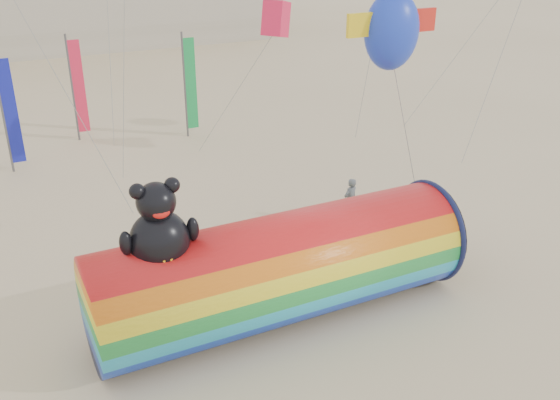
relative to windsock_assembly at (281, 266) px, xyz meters
name	(u,v)px	position (x,y,z in m)	size (l,w,h in m)	color
ground	(288,296)	(0.60, 0.74, -1.58)	(160.00, 160.00, 0.00)	#CCB58C
windsock_assembly	(281,266)	(0.00, 0.00, 0.00)	(10.30, 3.14, 4.75)	red
kite_handler	(350,200)	(4.89, 4.16, -0.74)	(0.61, 0.40, 1.67)	#5A5E62
fabric_bundle	(393,236)	(5.45, 2.23, -1.40)	(2.62, 1.35, 0.41)	#380E0A
festival_banners	(96,94)	(-1.47, 16.32, 1.06)	(9.05, 3.18, 5.20)	#59595E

